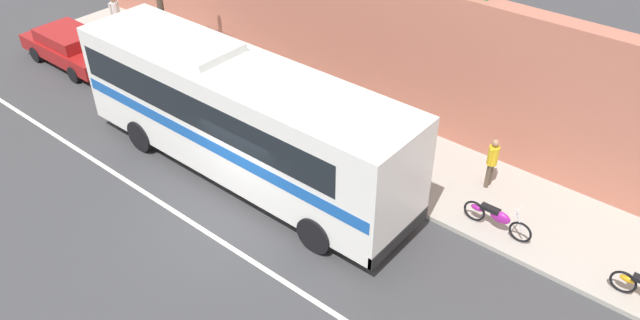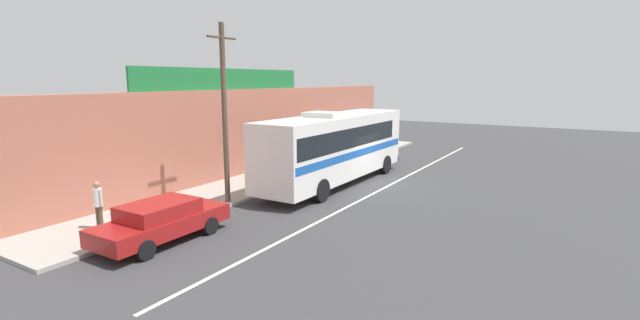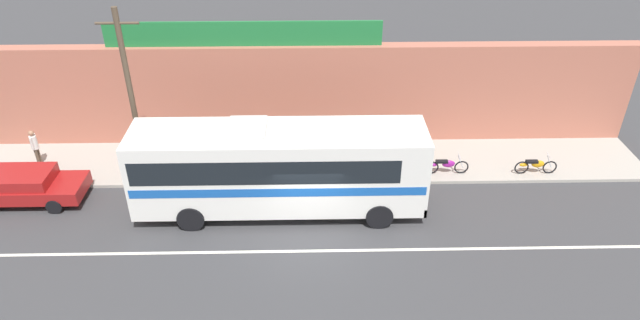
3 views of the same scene
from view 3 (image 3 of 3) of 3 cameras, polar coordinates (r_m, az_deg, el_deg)
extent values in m
plane|color=#3A3A3D|center=(21.18, -1.12, -7.83)|extent=(70.00, 70.00, 0.00)
cube|color=#A8A399|center=(25.37, -1.17, -0.19)|extent=(30.00, 3.60, 0.14)
cube|color=#B26651|center=(26.14, -1.24, 6.65)|extent=(30.00, 0.70, 4.80)
cube|color=#1E7538|center=(25.19, -7.81, 12.62)|extent=(12.13, 0.12, 1.10)
cube|color=silver|center=(20.57, -1.11, -9.25)|extent=(30.00, 0.14, 0.01)
cube|color=white|center=(21.46, -4.17, -0.75)|extent=(11.14, 2.53, 3.10)
cube|color=black|center=(21.20, -5.43, 0.49)|extent=(9.80, 2.55, 0.96)
cube|color=#1956B2|center=(21.62, -4.14, -1.42)|extent=(10.92, 2.55, 0.36)
cube|color=black|center=(21.63, 10.60, 0.43)|extent=(0.04, 2.28, 1.40)
cube|color=black|center=(22.61, 10.13, -3.51)|extent=(0.12, 2.53, 0.36)
cube|color=silver|center=(20.70, -7.43, 3.11)|extent=(1.40, 1.77, 0.24)
cylinder|color=black|center=(23.36, 5.42, -2.14)|extent=(1.04, 0.32, 1.04)
cylinder|color=black|center=(21.47, 6.05, -5.64)|extent=(1.04, 0.32, 1.04)
cylinder|color=black|center=(23.65, -12.03, -2.30)|extent=(1.04, 0.32, 1.04)
cylinder|color=black|center=(21.78, -13.00, -5.77)|extent=(1.04, 0.32, 1.04)
cube|color=maroon|center=(25.57, -27.65, -2.57)|extent=(4.59, 1.79, 0.56)
cube|color=maroon|center=(25.36, -28.14, -1.59)|extent=(2.39, 1.61, 0.48)
cube|color=black|center=(24.99, -26.32, -1.67)|extent=(0.21, 1.50, 0.34)
cylinder|color=black|center=(25.80, -24.13, -2.09)|extent=(0.62, 0.20, 0.62)
cylinder|color=black|center=(24.53, -25.43, -4.28)|extent=(0.62, 0.20, 0.62)
cylinder|color=black|center=(26.96, -29.35, -2.06)|extent=(0.62, 0.20, 0.62)
cylinder|color=brown|center=(23.37, -18.58, 5.73)|extent=(0.22, 0.22, 7.47)
cylinder|color=brown|center=(22.26, -19.97, 12.97)|extent=(1.60, 0.10, 0.10)
torus|color=black|center=(25.05, 14.20, -0.71)|extent=(0.62, 0.06, 0.62)
torus|color=black|center=(24.74, 11.28, -0.75)|extent=(0.62, 0.06, 0.62)
cylinder|color=silver|center=(24.87, 14.11, -0.13)|extent=(0.34, 0.04, 0.65)
cylinder|color=silver|center=(24.68, 13.99, 0.50)|extent=(0.03, 0.56, 0.03)
ellipsoid|color=#991E8C|center=(24.80, 12.95, -0.38)|extent=(0.56, 0.22, 0.34)
cube|color=black|center=(24.67, 12.30, -0.15)|extent=(0.52, 0.20, 0.10)
ellipsoid|color=#991E8C|center=(24.67, 11.45, -0.48)|extent=(0.36, 0.14, 0.16)
torus|color=black|center=(26.25, 22.35, -0.68)|extent=(0.62, 0.06, 0.62)
torus|color=black|center=(25.78, 19.83, -0.73)|extent=(0.62, 0.06, 0.62)
cylinder|color=silver|center=(26.07, 22.32, -0.13)|extent=(0.34, 0.04, 0.65)
cylinder|color=silver|center=(25.87, 22.26, 0.47)|extent=(0.03, 0.56, 0.03)
ellipsoid|color=orange|center=(25.94, 21.30, -0.37)|extent=(0.56, 0.22, 0.34)
cube|color=black|center=(25.78, 20.77, -0.15)|extent=(0.52, 0.20, 0.10)
ellipsoid|color=orange|center=(25.74, 20.01, -0.46)|extent=(0.36, 0.14, 0.16)
cylinder|color=brown|center=(27.85, -26.68, 0.40)|extent=(0.13, 0.13, 0.84)
cylinder|color=brown|center=(27.71, -26.82, 0.21)|extent=(0.13, 0.13, 0.84)
cylinder|color=white|center=(27.45, -27.12, 1.61)|extent=(0.30, 0.30, 0.63)
sphere|color=#A37556|center=(27.24, -27.35, 2.45)|extent=(0.23, 0.23, 0.23)
cylinder|color=white|center=(27.59, -26.98, 1.88)|extent=(0.08, 0.08, 0.58)
cylinder|color=white|center=(27.28, -27.29, 1.46)|extent=(0.08, 0.08, 0.58)
cylinder|color=brown|center=(26.05, 9.74, 1.41)|extent=(0.13, 0.13, 0.77)
cylinder|color=brown|center=(25.89, 9.81, 1.20)|extent=(0.13, 0.13, 0.77)
cylinder|color=gold|center=(25.64, 9.91, 2.61)|extent=(0.30, 0.30, 0.58)
sphere|color=#A37556|center=(25.44, 10.00, 3.44)|extent=(0.21, 0.21, 0.21)
cylinder|color=gold|center=(25.79, 9.84, 2.88)|extent=(0.08, 0.08, 0.53)
cylinder|color=gold|center=(25.45, 9.99, 2.45)|extent=(0.08, 0.08, 0.53)
cylinder|color=black|center=(25.16, -5.72, 0.61)|extent=(0.13, 0.13, 0.80)
cylinder|color=black|center=(25.01, -5.75, 0.39)|extent=(0.13, 0.13, 0.80)
cylinder|color=gold|center=(24.73, -5.82, 1.89)|extent=(0.30, 0.30, 0.60)
sphere|color=tan|center=(24.51, -5.87, 2.78)|extent=(0.22, 0.22, 0.22)
cylinder|color=gold|center=(24.89, -5.79, 2.18)|extent=(0.08, 0.08, 0.55)
cylinder|color=gold|center=(24.54, -5.85, 1.72)|extent=(0.08, 0.08, 0.55)
camera|label=1|loc=(13.05, 49.91, 10.50)|focal=34.39mm
camera|label=2|loc=(23.54, -64.93, -8.55)|focal=25.17mm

